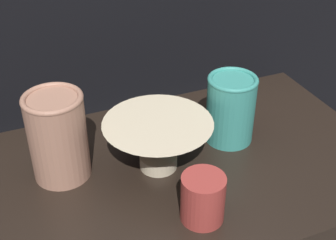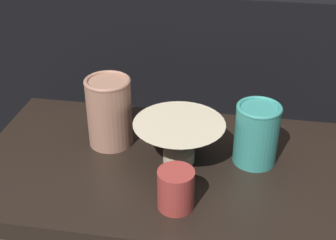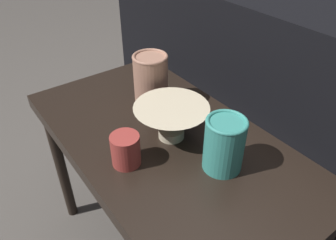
# 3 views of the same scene
# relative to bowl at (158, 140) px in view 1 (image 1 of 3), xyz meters

# --- Properties ---
(table) EXTENTS (0.82, 0.44, 0.54)m
(table) POSITION_rel_bowl_xyz_m (-0.01, -0.01, -0.12)
(table) COLOR black
(table) RESTS_ON ground_plane
(couch_backdrop) EXTENTS (1.44, 0.50, 0.80)m
(couch_backdrop) POSITION_rel_bowl_xyz_m (-0.01, 0.52, -0.19)
(couch_backdrop) COLOR black
(couch_backdrop) RESTS_ON ground_plane
(bowl) EXTENTS (0.18, 0.18, 0.09)m
(bowl) POSITION_rel_bowl_xyz_m (0.00, 0.00, 0.00)
(bowl) COLOR #C1B293
(bowl) RESTS_ON table
(vase_textured_left) EXTENTS (0.10, 0.10, 0.15)m
(vase_textured_left) POSITION_rel_bowl_xyz_m (-0.16, 0.05, 0.02)
(vase_textured_left) COLOR #996B56
(vase_textured_left) RESTS_ON table
(vase_colorful_right) EXTENTS (0.09, 0.09, 0.13)m
(vase_colorful_right) POSITION_rel_bowl_xyz_m (0.15, 0.03, 0.01)
(vase_colorful_right) COLOR teal
(vase_colorful_right) RESTS_ON table
(cup) EXTENTS (0.07, 0.07, 0.08)m
(cup) POSITION_rel_bowl_xyz_m (0.02, -0.14, -0.02)
(cup) COLOR maroon
(cup) RESTS_ON table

